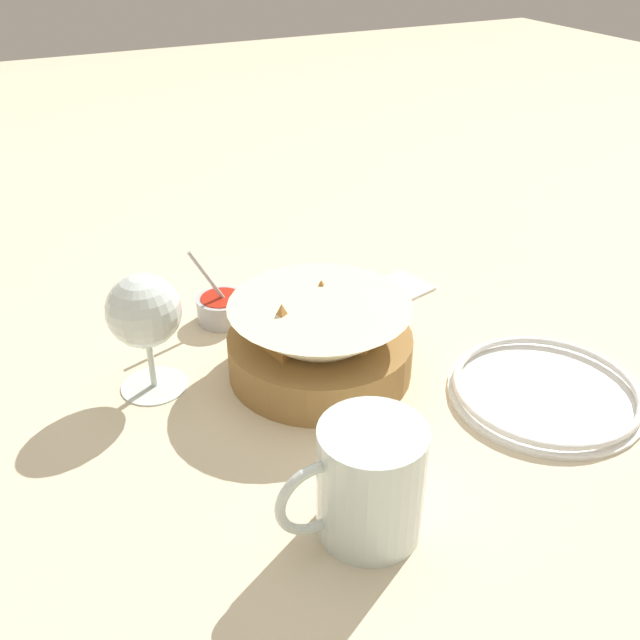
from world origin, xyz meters
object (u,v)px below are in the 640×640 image
at_px(food_basket, 319,341).
at_px(beer_mug, 369,485).
at_px(wine_glass, 144,315).
at_px(sauce_cup, 222,308).
at_px(side_plate, 545,390).

relative_size(food_basket, beer_mug, 1.58).
relative_size(wine_glass, beer_mug, 1.04).
distance_m(wine_glass, beer_mug, 0.31).
distance_m(sauce_cup, beer_mug, 0.39).
xyz_separation_m(food_basket, sauce_cup, (0.06, -0.16, -0.02)).
relative_size(sauce_cup, beer_mug, 0.79).
relative_size(sauce_cup, side_plate, 0.50).
bearing_deg(food_basket, wine_glass, -16.53).
distance_m(food_basket, wine_glass, 0.19).
bearing_deg(food_basket, beer_mug, 73.87).
bearing_deg(beer_mug, wine_glass, -68.46).
distance_m(sauce_cup, side_plate, 0.40).
distance_m(beer_mug, side_plate, 0.28).
bearing_deg(wine_glass, sauce_cup, -138.77).
relative_size(beer_mug, side_plate, 0.63).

